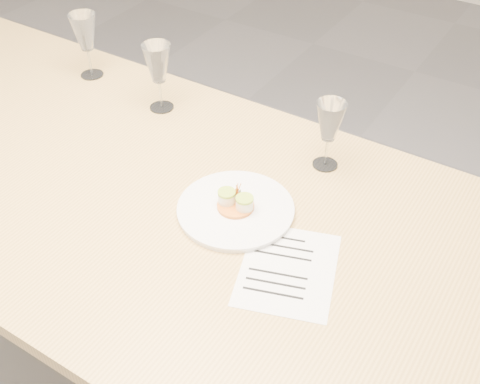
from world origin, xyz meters
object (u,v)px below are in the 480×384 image
Objects in this scene: wine_glass_2 at (330,123)px; wine_glass_0 at (85,33)px; dinner_plate at (236,208)px; wine_glass_1 at (158,65)px; dining_table at (156,210)px; recipe_sheet at (288,269)px.

wine_glass_0 is at bearing 178.26° from wine_glass_2.
wine_glass_1 is at bearing 148.06° from dinner_plate.
dining_table is 0.43m from recipe_sheet.
dining_table is at bearing 154.00° from recipe_sheet.
wine_glass_2 is at bearing -1.74° from wine_glass_0.
recipe_sheet is (0.42, -0.06, 0.07)m from dining_table.
wine_glass_1 is 1.08× the size of wine_glass_2.
recipe_sheet is 0.42m from wine_glass_2.
wine_glass_2 reaches higher than recipe_sheet.
dinner_plate is at bearing -109.41° from wine_glass_2.
dining_table is 11.48× the size of wine_glass_1.
dining_table is 0.24m from dinner_plate.
dining_table is 8.35× the size of dinner_plate.
wine_glass_0 reaches higher than wine_glass_1.
wine_glass_1 is (-0.23, 0.32, 0.21)m from dining_table.
wine_glass_0 is 1.09× the size of wine_glass_2.
wine_glass_2 is at bearing 0.92° from wine_glass_1.
wine_glass_0 reaches higher than dining_table.
dinner_plate reaches higher than recipe_sheet.
recipe_sheet is at bearing -7.48° from dining_table.
dinner_plate is at bearing 10.91° from dining_table.
dining_table is 0.45m from wine_glass_1.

